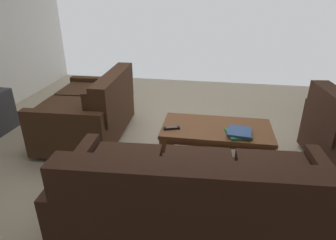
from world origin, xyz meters
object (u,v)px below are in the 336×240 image
object	(u,v)px
coffee_table	(216,133)
book_stack	(239,133)
sofa_main	(197,203)
loveseat_near	(91,111)
tv_remote	(172,128)

from	to	relation	value
coffee_table	book_stack	bearing A→B (deg)	144.70
book_stack	sofa_main	bearing A→B (deg)	71.19
loveseat_near	tv_remote	xyz separation A→B (m)	(-1.05, 0.49, 0.09)
book_stack	coffee_table	bearing A→B (deg)	-35.30
loveseat_near	coffee_table	xyz separation A→B (m)	(-1.49, 0.37, 0.01)
sofa_main	book_stack	distance (m)	1.00
coffee_table	tv_remote	distance (m)	0.46
sofa_main	tv_remote	world-z (taller)	sofa_main
sofa_main	coffee_table	size ratio (longest dim) A/B	1.73
book_stack	tv_remote	size ratio (longest dim) A/B	1.63
sofa_main	tv_remote	xyz separation A→B (m)	(0.32, -0.97, 0.07)
loveseat_near	tv_remote	size ratio (longest dim) A/B	7.97
loveseat_near	book_stack	size ratio (longest dim) A/B	4.89
sofa_main	loveseat_near	distance (m)	2.00
coffee_table	tv_remote	bearing A→B (deg)	15.01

